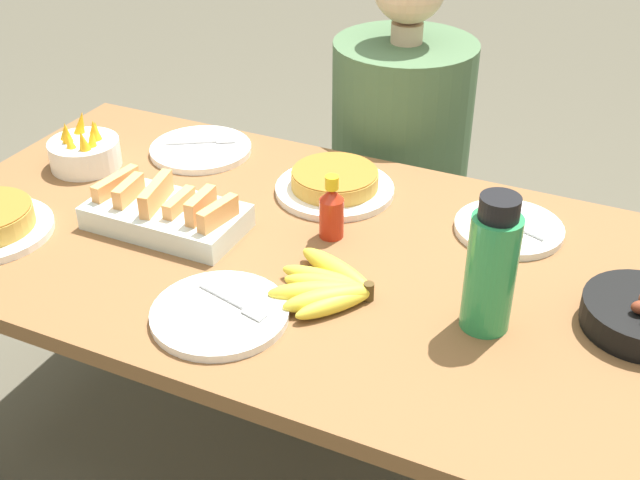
{
  "coord_description": "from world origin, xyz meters",
  "views": [
    {
      "loc": [
        0.56,
        -1.21,
        1.6
      ],
      "look_at": [
        0.0,
        0.0,
        0.75
      ],
      "focal_mm": 45.0,
      "sensor_mm": 36.0,
      "label": 1
    }
  ],
  "objects_px": {
    "hot_sauce_bottle": "(332,211)",
    "person_figure": "(397,200)",
    "melon_tray": "(166,213)",
    "empty_plate_near_front": "(220,314)",
    "frittata_plate_center": "(335,183)",
    "water_bottle": "(491,267)",
    "empty_plate_far_right": "(509,228)",
    "banana_bunch": "(329,287)",
    "empty_plate_far_left": "(201,149)",
    "fruit_bowl_mango": "(84,151)"
  },
  "relations": [
    {
      "from": "melon_tray",
      "to": "hot_sauce_bottle",
      "type": "relative_size",
      "value": 2.36
    },
    {
      "from": "empty_plate_far_left",
      "to": "person_figure",
      "type": "bearing_deg",
      "value": 45.61
    },
    {
      "from": "empty_plate_far_right",
      "to": "hot_sauce_bottle",
      "type": "distance_m",
      "value": 0.37
    },
    {
      "from": "melon_tray",
      "to": "water_bottle",
      "type": "bearing_deg",
      "value": -3.21
    },
    {
      "from": "banana_bunch",
      "to": "empty_plate_near_front",
      "type": "bearing_deg",
      "value": -136.77
    },
    {
      "from": "hot_sauce_bottle",
      "to": "empty_plate_far_right",
      "type": "bearing_deg",
      "value": 27.44
    },
    {
      "from": "water_bottle",
      "to": "empty_plate_near_front",
      "type": "bearing_deg",
      "value": -157.44
    },
    {
      "from": "empty_plate_far_left",
      "to": "empty_plate_far_right",
      "type": "height_order",
      "value": "same"
    },
    {
      "from": "empty_plate_far_right",
      "to": "empty_plate_far_left",
      "type": "bearing_deg",
      "value": 176.61
    },
    {
      "from": "empty_plate_near_front",
      "to": "water_bottle",
      "type": "bearing_deg",
      "value": 22.56
    },
    {
      "from": "melon_tray",
      "to": "frittata_plate_center",
      "type": "bearing_deg",
      "value": 47.77
    },
    {
      "from": "water_bottle",
      "to": "person_figure",
      "type": "height_order",
      "value": "person_figure"
    },
    {
      "from": "empty_plate_near_front",
      "to": "empty_plate_far_left",
      "type": "distance_m",
      "value": 0.67
    },
    {
      "from": "frittata_plate_center",
      "to": "empty_plate_far_right",
      "type": "xyz_separation_m",
      "value": [
        0.4,
        0.0,
        -0.02
      ]
    },
    {
      "from": "water_bottle",
      "to": "empty_plate_far_right",
      "type": "bearing_deg",
      "value": 96.11
    },
    {
      "from": "banana_bunch",
      "to": "hot_sauce_bottle",
      "type": "height_order",
      "value": "hot_sauce_bottle"
    },
    {
      "from": "empty_plate_near_front",
      "to": "person_figure",
      "type": "relative_size",
      "value": 0.21
    },
    {
      "from": "water_bottle",
      "to": "person_figure",
      "type": "xyz_separation_m",
      "value": [
        -0.43,
        0.76,
        -0.37
      ]
    },
    {
      "from": "water_bottle",
      "to": "empty_plate_far_left",
      "type": "bearing_deg",
      "value": 155.58
    },
    {
      "from": "empty_plate_near_front",
      "to": "hot_sauce_bottle",
      "type": "xyz_separation_m",
      "value": [
        0.07,
        0.33,
        0.05
      ]
    },
    {
      "from": "frittata_plate_center",
      "to": "empty_plate_near_front",
      "type": "relative_size",
      "value": 1.08
    },
    {
      "from": "melon_tray",
      "to": "frittata_plate_center",
      "type": "xyz_separation_m",
      "value": [
        0.26,
        0.28,
        -0.01
      ]
    },
    {
      "from": "banana_bunch",
      "to": "person_figure",
      "type": "xyz_separation_m",
      "value": [
        -0.15,
        0.8,
        -0.27
      ]
    },
    {
      "from": "banana_bunch",
      "to": "melon_tray",
      "type": "height_order",
      "value": "melon_tray"
    },
    {
      "from": "empty_plate_near_front",
      "to": "hot_sauce_bottle",
      "type": "height_order",
      "value": "hot_sauce_bottle"
    },
    {
      "from": "banana_bunch",
      "to": "frittata_plate_center",
      "type": "distance_m",
      "value": 0.39
    },
    {
      "from": "hot_sauce_bottle",
      "to": "person_figure",
      "type": "relative_size",
      "value": 0.12
    },
    {
      "from": "empty_plate_far_left",
      "to": "fruit_bowl_mango",
      "type": "height_order",
      "value": "fruit_bowl_mango"
    },
    {
      "from": "hot_sauce_bottle",
      "to": "person_figure",
      "type": "xyz_separation_m",
      "value": [
        -0.07,
        0.61,
        -0.31
      ]
    },
    {
      "from": "melon_tray",
      "to": "empty_plate_far_left",
      "type": "relative_size",
      "value": 1.32
    },
    {
      "from": "empty_plate_near_front",
      "to": "fruit_bowl_mango",
      "type": "xyz_separation_m",
      "value": [
        -0.59,
        0.37,
        0.03
      ]
    },
    {
      "from": "banana_bunch",
      "to": "person_figure",
      "type": "distance_m",
      "value": 0.85
    },
    {
      "from": "empty_plate_near_front",
      "to": "fruit_bowl_mango",
      "type": "height_order",
      "value": "fruit_bowl_mango"
    },
    {
      "from": "frittata_plate_center",
      "to": "hot_sauce_bottle",
      "type": "distance_m",
      "value": 0.19
    },
    {
      "from": "banana_bunch",
      "to": "empty_plate_near_front",
      "type": "relative_size",
      "value": 0.9
    },
    {
      "from": "melon_tray",
      "to": "empty_plate_near_front",
      "type": "height_order",
      "value": "melon_tray"
    },
    {
      "from": "frittata_plate_center",
      "to": "banana_bunch",
      "type": "bearing_deg",
      "value": -67.37
    },
    {
      "from": "frittata_plate_center",
      "to": "melon_tray",
      "type": "bearing_deg",
      "value": -132.23
    },
    {
      "from": "empty_plate_far_left",
      "to": "hot_sauce_bottle",
      "type": "bearing_deg",
      "value": -25.63
    },
    {
      "from": "melon_tray",
      "to": "fruit_bowl_mango",
      "type": "bearing_deg",
      "value": 155.36
    },
    {
      "from": "frittata_plate_center",
      "to": "water_bottle",
      "type": "xyz_separation_m",
      "value": [
        0.43,
        -0.32,
        0.1
      ]
    },
    {
      "from": "melon_tray",
      "to": "empty_plate_far_right",
      "type": "bearing_deg",
      "value": 23.54
    },
    {
      "from": "banana_bunch",
      "to": "hot_sauce_bottle",
      "type": "relative_size",
      "value": 1.6
    },
    {
      "from": "frittata_plate_center",
      "to": "empty_plate_far_left",
      "type": "bearing_deg",
      "value": 172.99
    },
    {
      "from": "frittata_plate_center",
      "to": "empty_plate_far_right",
      "type": "distance_m",
      "value": 0.4
    },
    {
      "from": "fruit_bowl_mango",
      "to": "empty_plate_far_right",
      "type": "bearing_deg",
      "value": 7.57
    },
    {
      "from": "melon_tray",
      "to": "empty_plate_far_left",
      "type": "height_order",
      "value": "melon_tray"
    },
    {
      "from": "empty_plate_far_right",
      "to": "fruit_bowl_mango",
      "type": "relative_size",
      "value": 1.35
    },
    {
      "from": "banana_bunch",
      "to": "person_figure",
      "type": "bearing_deg",
      "value": 100.58
    },
    {
      "from": "water_bottle",
      "to": "melon_tray",
      "type": "bearing_deg",
      "value": 176.79
    }
  ]
}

